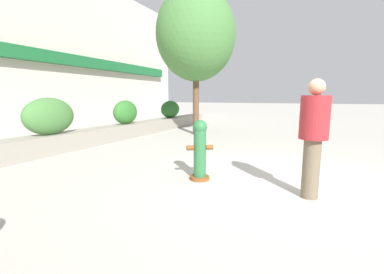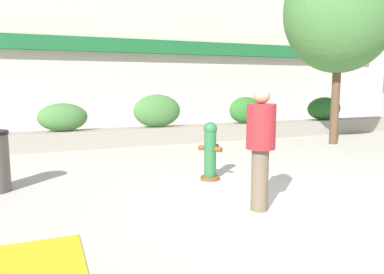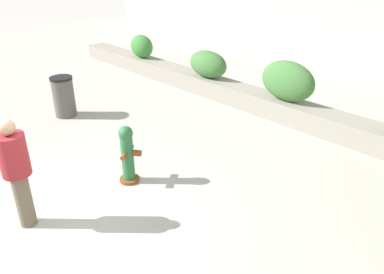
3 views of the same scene
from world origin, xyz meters
name	(u,v)px [view 3 (image 3 of 3)]	position (x,y,z in m)	size (l,w,h in m)	color
ground_plane	(60,233)	(0.00, 0.00, 0.00)	(120.00, 120.00, 0.00)	#B2ADA3
planter_wall_low	(290,112)	(0.00, 6.00, 0.25)	(18.00, 0.70, 0.50)	gray
hedge_bush_0	(142,46)	(-5.96, 6.00, 0.88)	(0.96, 0.60, 0.76)	#387F33
hedge_bush_1	(208,64)	(-2.82, 6.00, 0.88)	(1.30, 0.69, 0.76)	#427538
hedge_bush_2	(288,81)	(-0.17, 6.00, 0.98)	(1.42, 0.62, 0.96)	#427538
fire_hydrant	(128,154)	(-0.47, 1.58, 0.55)	(0.49, 0.49, 1.08)	brown
pedestrian	(16,168)	(-0.53, -0.23, 0.99)	(0.56, 0.56, 1.73)	brown
trash_bin	(64,96)	(-4.12, 2.19, 0.51)	(0.55, 0.55, 1.01)	#56514C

